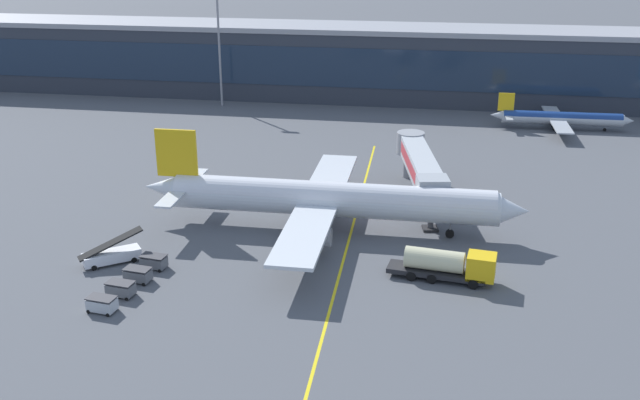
# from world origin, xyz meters

# --- Properties ---
(ground_plane) EXTENTS (700.00, 700.00, 0.00)m
(ground_plane) POSITION_xyz_m (0.00, 0.00, 0.00)
(ground_plane) COLOR #515459
(apron_lead_in_line) EXTENTS (2.40, 79.98, 0.01)m
(apron_lead_in_line) POSITION_xyz_m (4.58, 2.00, 0.00)
(apron_lead_in_line) COLOR yellow
(apron_lead_in_line) RESTS_ON ground_plane
(terminal_building) EXTENTS (203.34, 16.50, 14.94)m
(terminal_building) POSITION_xyz_m (-7.96, 77.61, 7.49)
(terminal_building) COLOR #2D333D
(terminal_building) RESTS_ON ground_plane
(main_airliner) EXTENTS (45.56, 36.16, 11.52)m
(main_airliner) POSITION_xyz_m (1.86, 5.85, 3.95)
(main_airliner) COLOR silver
(main_airliner) RESTS_ON ground_plane
(jet_bridge) EXTENTS (7.65, 22.93, 6.65)m
(jet_bridge) POSITION_xyz_m (11.74, 18.17, 4.96)
(jet_bridge) COLOR #B2B7BC
(jet_bridge) RESTS_ON ground_plane
(fuel_tanker) EXTENTS (11.03, 3.81, 3.25)m
(fuel_tanker) POSITION_xyz_m (15.84, -4.96, 1.75)
(fuel_tanker) COLOR #232326
(fuel_tanker) RESTS_ON ground_plane
(belt_loader) EXTENTS (6.26, 5.29, 3.49)m
(belt_loader) POSITION_xyz_m (-19.59, -7.14, 0.99)
(belt_loader) COLOR white
(belt_loader) RESTS_ON ground_plane
(baggage_cart_0) EXTENTS (2.83, 1.92, 1.48)m
(baggage_cart_0) POSITION_xyz_m (-15.96, -17.01, 0.78)
(baggage_cart_0) COLOR #B2B7BC
(baggage_cart_0) RESTS_ON ground_plane
(baggage_cart_1) EXTENTS (2.83, 1.92, 1.48)m
(baggage_cart_1) POSITION_xyz_m (-15.54, -13.84, 0.78)
(baggage_cart_1) COLOR #595B60
(baggage_cart_1) RESTS_ON ground_plane
(baggage_cart_2) EXTENTS (2.83, 1.92, 1.48)m
(baggage_cart_2) POSITION_xyz_m (-15.13, -10.67, 0.78)
(baggage_cart_2) COLOR #595B60
(baggage_cart_2) RESTS_ON ground_plane
(baggage_cart_3) EXTENTS (2.83, 1.92, 1.48)m
(baggage_cart_3) POSITION_xyz_m (-14.72, -7.49, 0.78)
(baggage_cart_3) COLOR #595B60
(baggage_cart_3) RESTS_ON ground_plane
(commuter_jet_far) EXTENTS (24.74, 19.63, 6.29)m
(commuter_jet_far) POSITION_xyz_m (35.01, 57.95, 2.10)
(commuter_jet_far) COLOR #B2B7BC
(commuter_jet_far) RESTS_ON ground_plane
(apron_light_mast_0) EXTENTS (2.80, 0.50, 21.91)m
(apron_light_mast_0) POSITION_xyz_m (-29.90, 65.65, 12.91)
(apron_light_mast_0) COLOR gray
(apron_light_mast_0) RESTS_ON ground_plane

